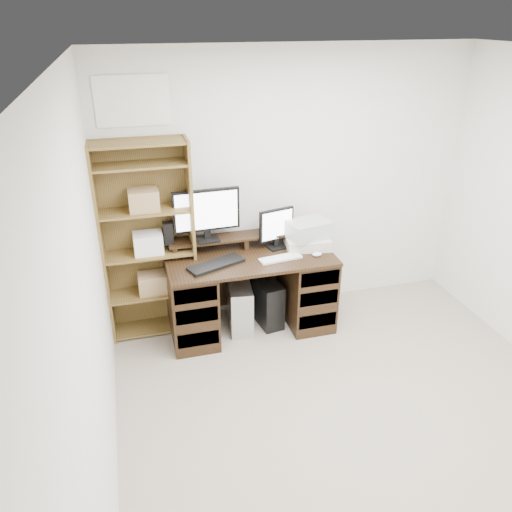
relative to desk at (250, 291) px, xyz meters
name	(u,v)px	position (x,y,z in m)	size (l,w,h in m)	color
room	(397,288)	(0.48, -1.64, 0.86)	(3.54, 4.04, 2.54)	#9F937F
desk	(250,291)	(0.00, 0.00, 0.00)	(1.50, 0.70, 0.75)	black
riser_shelf	(244,237)	(0.00, 0.21, 0.45)	(1.40, 0.22, 0.12)	black
monitor_wide	(206,212)	(-0.34, 0.19, 0.74)	(0.60, 0.16, 0.47)	black
monitor_small	(276,227)	(0.28, 0.12, 0.57)	(0.34, 0.16, 0.38)	black
speaker	(168,233)	(-0.69, 0.20, 0.58)	(0.08, 0.08, 0.20)	black
keyboard_black	(216,264)	(-0.33, -0.11, 0.37)	(0.50, 0.17, 0.03)	black
keyboard_white	(280,258)	(0.25, -0.14, 0.37)	(0.38, 0.12, 0.02)	white
mouse	(317,254)	(0.58, -0.16, 0.38)	(0.09, 0.06, 0.04)	white
printer	(307,242)	(0.56, 0.05, 0.41)	(0.40, 0.30, 0.10)	beige
basket	(308,229)	(0.56, 0.05, 0.54)	(0.37, 0.27, 0.16)	#A6ADB2
tower_silver	(240,305)	(-0.09, 0.02, -0.16)	(0.20, 0.46, 0.46)	#B3B6BB
tower_black	(266,301)	(0.17, 0.05, -0.17)	(0.25, 0.47, 0.45)	black
bookshelf	(148,240)	(-0.87, 0.21, 0.53)	(0.80, 0.30, 1.80)	brown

